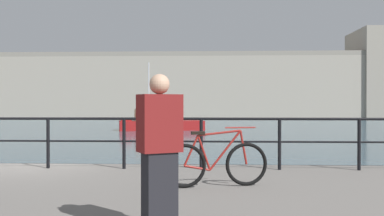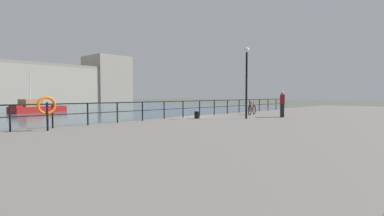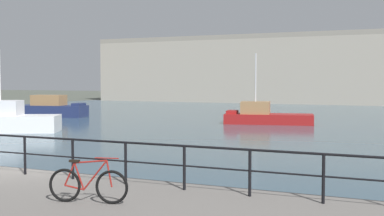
% 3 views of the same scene
% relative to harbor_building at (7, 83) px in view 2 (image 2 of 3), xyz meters
% --- Properties ---
extents(ground_plane, '(240.00, 240.00, 0.00)m').
position_rel_harbor_building_xyz_m(ground_plane, '(-5.98, -63.82, -5.12)').
color(ground_plane, '#4C5147').
extents(water_basin, '(80.00, 60.00, 0.01)m').
position_rel_harbor_building_xyz_m(water_basin, '(-5.98, -33.62, -5.11)').
color(water_basin, '#385160').
rests_on(water_basin, ground_plane).
extents(quay_promenade, '(56.00, 13.00, 0.84)m').
position_rel_harbor_building_xyz_m(quay_promenade, '(-5.98, -70.32, -4.70)').
color(quay_promenade, slate).
rests_on(quay_promenade, ground_plane).
extents(harbor_building, '(74.95, 11.24, 13.74)m').
position_rel_harbor_building_xyz_m(harbor_building, '(0.00, 0.00, 0.00)').
color(harbor_building, '#A89E8E').
rests_on(harbor_building, ground_plane).
extents(moored_green_narrowboat, '(7.15, 3.76, 5.51)m').
position_rel_harbor_building_xyz_m(moored_green_narrowboat, '(-6.41, -37.02, -4.50)').
color(moored_green_narrowboat, maroon).
rests_on(moored_green_narrowboat, water_basin).
extents(quay_railing, '(27.58, 0.07, 1.08)m').
position_rel_harbor_building_xyz_m(quay_railing, '(-6.20, -64.57, -3.54)').
color(quay_railing, black).
rests_on(quay_railing, quay_promenade).
extents(parked_bicycle, '(1.73, 0.48, 0.98)m').
position_rel_harbor_building_xyz_m(parked_bicycle, '(-1.87, -66.56, -3.89)').
color(parked_bicycle, black).
rests_on(parked_bicycle, quay_promenade).
extents(mooring_bollard, '(0.32, 0.32, 0.44)m').
position_rel_harbor_building_xyz_m(mooring_bollard, '(-7.01, -65.78, -4.06)').
color(mooring_bollard, black).
rests_on(mooring_bollard, quay_promenade).
extents(life_ring_stand, '(0.75, 0.16, 1.40)m').
position_rel_harbor_building_xyz_m(life_ring_stand, '(-15.61, -65.31, -3.30)').
color(life_ring_stand, black).
rests_on(life_ring_stand, quay_promenade).
extents(quay_lamp_post, '(0.32, 0.32, 4.32)m').
position_rel_harbor_building_xyz_m(quay_lamp_post, '(-5.07, -68.07, -1.49)').
color(quay_lamp_post, black).
rests_on(quay_lamp_post, quay_promenade).
extents(standing_person, '(0.52, 0.46, 1.69)m').
position_rel_harbor_building_xyz_m(standing_person, '(-2.49, -69.16, -3.42)').
color(standing_person, black).
rests_on(standing_person, quay_promenade).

